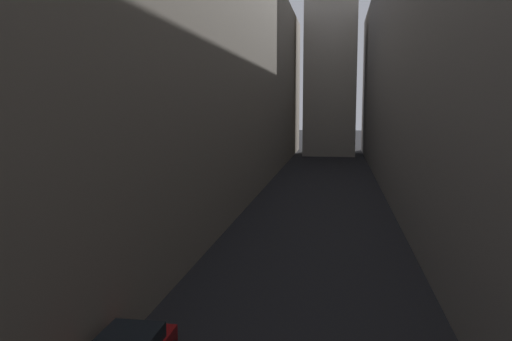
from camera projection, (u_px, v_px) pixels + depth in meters
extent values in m
plane|color=black|center=(317.00, 213.00, 38.37)|extent=(264.00, 264.00, 0.00)
cube|color=gray|center=(156.00, 65.00, 40.95)|extent=(14.65, 108.00, 21.90)
cube|color=slate|center=(496.00, 60.00, 37.05)|extent=(13.84, 108.00, 22.09)
cube|color=#9E9384|center=(331.00, 7.00, 81.48)|extent=(8.07, 8.07, 46.40)
cube|color=black|center=(129.00, 340.00, 14.89)|extent=(1.61, 1.82, 0.46)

